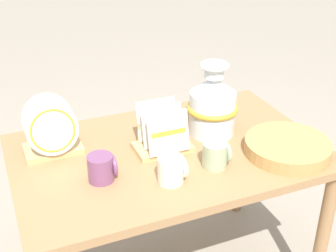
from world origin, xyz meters
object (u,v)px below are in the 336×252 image
object	(u,v)px
ceramic_vase	(213,104)
dish_rack_round_plates	(52,135)
mug_cream_glaze	(172,170)
wicker_charger_stack	(288,147)
mug_plum_glaze	(102,168)
dish_rack_square_plates	(162,137)
mug_sage_glaze	(216,155)

from	to	relation	value
ceramic_vase	dish_rack_round_plates	bearing A→B (deg)	171.45
dish_rack_round_plates	mug_cream_glaze	xyz separation A→B (m)	(0.35, -0.37, -0.03)
wicker_charger_stack	mug_plum_glaze	size ratio (longest dim) A/B	3.32
dish_rack_round_plates	dish_rack_square_plates	size ratio (longest dim) A/B	1.00
ceramic_vase	mug_sage_glaze	bearing A→B (deg)	-113.86
dish_rack_round_plates	mug_sage_glaze	world-z (taller)	dish_rack_round_plates
mug_sage_glaze	dish_rack_round_plates	bearing A→B (deg)	148.32
dish_rack_round_plates	mug_cream_glaze	world-z (taller)	dish_rack_round_plates
mug_sage_glaze	mug_cream_glaze	distance (m)	0.19
mug_cream_glaze	mug_plum_glaze	bearing A→B (deg)	154.82
wicker_charger_stack	mug_cream_glaze	size ratio (longest dim) A/B	3.32
wicker_charger_stack	mug_cream_glaze	distance (m)	0.50
mug_plum_glaze	mug_sage_glaze	size ratio (longest dim) A/B	1.00
dish_rack_round_plates	mug_cream_glaze	size ratio (longest dim) A/B	2.19
ceramic_vase	mug_plum_glaze	bearing A→B (deg)	-162.83
ceramic_vase	dish_rack_square_plates	xyz separation A→B (m)	(-0.24, -0.05, -0.08)
mug_plum_glaze	dish_rack_round_plates	bearing A→B (deg)	116.23
mug_plum_glaze	mug_sage_glaze	distance (m)	0.42
dish_rack_square_plates	dish_rack_round_plates	bearing A→B (deg)	160.03
dish_rack_round_plates	dish_rack_square_plates	distance (m)	0.43
ceramic_vase	mug_plum_glaze	world-z (taller)	ceramic_vase
ceramic_vase	mug_plum_glaze	distance (m)	0.55
mug_cream_glaze	ceramic_vase	bearing A→B (deg)	41.99
ceramic_vase	wicker_charger_stack	xyz separation A→B (m)	(0.20, -0.27, -0.11)
dish_rack_square_plates	wicker_charger_stack	bearing A→B (deg)	-26.00
mug_cream_glaze	mug_sage_glaze	bearing A→B (deg)	8.59
wicker_charger_stack	mug_cream_glaze	bearing A→B (deg)	-179.79
mug_plum_glaze	mug_cream_glaze	size ratio (longest dim) A/B	1.00
ceramic_vase	wicker_charger_stack	distance (m)	0.35
dish_rack_round_plates	mug_plum_glaze	size ratio (longest dim) A/B	2.19
dish_rack_round_plates	wicker_charger_stack	distance (m)	0.92
mug_plum_glaze	mug_cream_glaze	world-z (taller)	same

